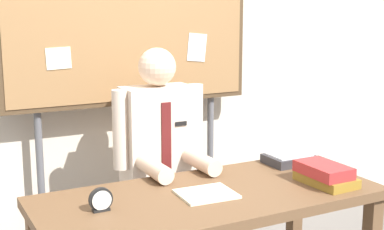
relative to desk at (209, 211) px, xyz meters
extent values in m
cube|color=beige|center=(0.00, 1.18, 0.71)|extent=(6.40, 0.08, 2.70)
cube|color=brown|center=(0.00, 0.00, 0.07)|extent=(1.66, 0.73, 0.05)
cube|color=brown|center=(0.77, 0.31, -0.30)|extent=(0.07, 0.07, 0.68)
cube|color=beige|center=(0.00, 0.60, 0.17)|extent=(0.40, 0.22, 0.73)
sphere|color=beige|center=(0.00, 0.60, 0.64)|extent=(0.21, 0.21, 0.21)
cylinder|color=beige|center=(-0.23, 0.58, 0.31)|extent=(0.09, 0.09, 0.44)
cylinder|color=beige|center=(0.23, 0.58, 0.31)|extent=(0.09, 0.09, 0.44)
cylinder|color=beige|center=(-0.14, 0.34, 0.14)|extent=(0.09, 0.30, 0.09)
cylinder|color=beige|center=(0.14, 0.34, 0.14)|extent=(0.09, 0.30, 0.09)
cube|color=#591919|center=(0.00, 0.48, 0.22)|extent=(0.06, 0.01, 0.47)
cube|color=black|center=(0.09, 0.48, 0.33)|extent=(0.07, 0.01, 0.02)
cube|color=#4C3823|center=(0.00, 0.98, 0.89)|extent=(1.59, 0.05, 1.05)
cube|color=olive|center=(0.00, 0.97, 0.89)|extent=(1.53, 0.04, 0.99)
cylinder|color=#59595E|center=(-0.58, 1.01, -0.12)|extent=(0.04, 0.04, 1.04)
cylinder|color=#59595E|center=(0.58, 1.01, -0.12)|extent=(0.04, 0.04, 1.04)
cube|color=white|center=(0.44, 0.95, 0.71)|extent=(0.15, 0.00, 0.19)
cube|color=#F4EFCC|center=(-0.46, 0.95, 0.68)|extent=(0.15, 0.00, 0.13)
cube|color=olive|center=(0.59, -0.15, 0.11)|extent=(0.20, 0.30, 0.05)
cube|color=#B22D2D|center=(0.57, -0.15, 0.17)|extent=(0.17, 0.28, 0.06)
cube|color=#F4EFCC|center=(-0.03, -0.02, 0.10)|extent=(0.27, 0.24, 0.01)
cylinder|color=black|center=(-0.54, 0.02, 0.14)|extent=(0.11, 0.02, 0.11)
cylinder|color=white|center=(-0.54, 0.00, 0.14)|extent=(0.09, 0.00, 0.09)
cube|color=black|center=(-0.54, 0.02, 0.10)|extent=(0.07, 0.04, 0.01)
cube|color=#333338|center=(0.65, 0.23, 0.12)|extent=(0.26, 0.20, 0.05)
cube|color=white|center=(0.65, 0.23, 0.14)|extent=(0.22, 0.17, 0.01)
camera|label=1|loc=(-1.23, -2.17, 0.96)|focal=51.01mm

